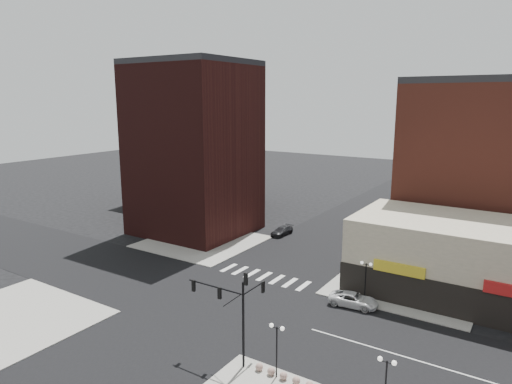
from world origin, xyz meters
The scene contains 17 objects.
ground centered at (0.00, 0.00, 0.00)m, with size 240.00×240.00×0.00m, color black.
road_ew centered at (0.00, 0.00, 0.01)m, with size 200.00×14.00×0.02m, color black.
road_ns centered at (0.00, 0.00, 0.01)m, with size 14.00×200.00×0.02m, color black.
sidewalk_nw centered at (-14.50, 14.50, 0.06)m, with size 15.00×15.00×0.12m, color gray.
sidewalk_ne centered at (14.50, 14.50, 0.06)m, with size 15.00×15.00×0.12m, color gray.
sidewalk_sw centered at (-14.50, -14.50, 0.06)m, with size 15.00×15.00×0.12m, color gray.
building_nw centered at (-19.00, 18.50, 12.50)m, with size 16.00×15.00×25.00m, color black.
building_nw_low centered at (-32.00, 34.00, 6.00)m, with size 20.00×18.00×12.00m, color black.
building_ne_midrise centered at (19.00, 29.50, 11.00)m, with size 18.00×15.00×22.00m, color brown.
building_ne_row centered at (21.00, 15.00, 3.30)m, with size 24.20×12.20×8.00m.
traffic_signal centered at (7.24, -7.83, 4.96)m, with size 5.59×3.09×7.77m.
street_lamp_se_a centered at (11.00, -8.00, 3.29)m, with size 1.22×0.32×4.16m.
street_lamp_se_b centered at (19.00, -8.00, 3.29)m, with size 1.22×0.32×4.16m.
street_lamp_ne centered at (12.00, 8.00, 3.29)m, with size 1.22×0.32×4.16m.
bollard_row centered at (13.17, -8.00, 0.41)m, with size 7.93×0.58×0.58m.
white_suv centered at (11.39, 6.50, 0.67)m, with size 2.22×4.82×1.34m, color silver.
dark_sedan_north centered at (-6.50, 23.59, 0.63)m, with size 1.78×4.37×1.27m, color black.
Camera 1 is at (26.10, -34.19, 20.24)m, focal length 32.00 mm.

